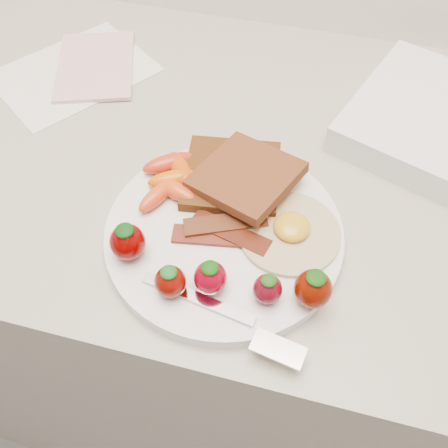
# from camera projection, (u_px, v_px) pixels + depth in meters

# --- Properties ---
(counter) EXTENTS (2.00, 0.60, 0.90)m
(counter) POSITION_uv_depth(u_px,v_px,m) (228.00, 304.00, 1.03)
(counter) COLOR gray
(counter) RESTS_ON ground
(plate) EXTENTS (0.27, 0.27, 0.02)m
(plate) POSITION_uv_depth(u_px,v_px,m) (224.00, 234.00, 0.57)
(plate) COLOR white
(plate) RESTS_ON counter
(toast_lower) EXTENTS (0.13, 0.13, 0.01)m
(toast_lower) POSITION_uv_depth(u_px,v_px,m) (232.00, 175.00, 0.60)
(toast_lower) COLOR black
(toast_lower) RESTS_ON plate
(toast_upper) EXTENTS (0.14, 0.14, 0.02)m
(toast_upper) POSITION_uv_depth(u_px,v_px,m) (246.00, 176.00, 0.58)
(toast_upper) COLOR #442411
(toast_upper) RESTS_ON toast_lower
(fried_egg) EXTENTS (0.15, 0.15, 0.02)m
(fried_egg) POSITION_uv_depth(u_px,v_px,m) (290.00, 231.00, 0.55)
(fried_egg) COLOR beige
(fried_egg) RESTS_ON plate
(bacon_strips) EXTENTS (0.11, 0.07, 0.01)m
(bacon_strips) POSITION_uv_depth(u_px,v_px,m) (223.00, 231.00, 0.56)
(bacon_strips) COLOR #500A0F
(bacon_strips) RESTS_ON plate
(baby_carrots) EXTENTS (0.09, 0.11, 0.02)m
(baby_carrots) POSITION_uv_depth(u_px,v_px,m) (171.00, 178.00, 0.59)
(baby_carrots) COLOR #CB5F00
(baby_carrots) RESTS_ON plate
(strawberries) EXTENTS (0.24, 0.07, 0.05)m
(strawberries) POSITION_uv_depth(u_px,v_px,m) (215.00, 273.00, 0.50)
(strawberries) COLOR #590000
(strawberries) RESTS_ON plate
(fork) EXTENTS (0.18, 0.07, 0.00)m
(fork) POSITION_uv_depth(u_px,v_px,m) (233.00, 320.00, 0.49)
(fork) COLOR silver
(fork) RESTS_ON plate
(paper_sheet) EXTENTS (0.26, 0.28, 0.00)m
(paper_sheet) POSITION_uv_depth(u_px,v_px,m) (74.00, 73.00, 0.76)
(paper_sheet) COLOR white
(paper_sheet) RESTS_ON counter
(notepad) EXTENTS (0.16, 0.19, 0.01)m
(notepad) POSITION_uv_depth(u_px,v_px,m) (95.00, 66.00, 0.76)
(notepad) COLOR beige
(notepad) RESTS_ON paper_sheet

